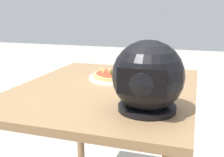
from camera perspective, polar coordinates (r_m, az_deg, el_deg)
name	(u,v)px	position (r m, az deg, el deg)	size (l,w,h in m)	color
dining_table	(107,108)	(1.29, -1.14, -6.30)	(0.80, 0.98, 0.78)	olive
pizza_plate	(117,78)	(1.39, 1.05, 0.15)	(0.29, 0.29, 0.01)	white
pizza	(117,74)	(1.39, 1.12, 0.95)	(0.24, 0.24, 0.06)	tan
motorcycle_helmet	(148,78)	(0.93, 7.60, 0.16)	(0.25, 0.25, 0.25)	black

